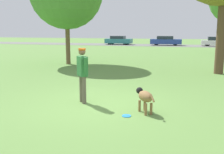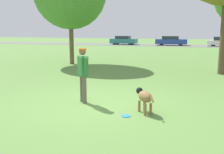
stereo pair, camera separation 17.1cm
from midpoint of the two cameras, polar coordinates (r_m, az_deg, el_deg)
name	(u,v)px [view 2 (the right image)]	position (r m, az deg, el deg)	size (l,w,h in m)	color
ground_plane	(95,104)	(8.08, -3.08, -5.78)	(120.00, 120.00, 0.00)	#608C42
far_road_strip	(174,46)	(38.91, 13.55, 6.68)	(120.00, 6.00, 0.01)	slate
person	(83,71)	(8.03, -5.75, 1.37)	(0.52, 0.56, 1.69)	#665B4C
dog	(144,97)	(7.15, 7.74, -4.34)	(0.66, 0.83, 0.64)	olive
frisbee	(126,116)	(6.93, 3.74, -8.46)	(0.24, 0.24, 0.02)	#268CE5
parked_car_teal	(124,40)	(40.47, 2.66, 7.99)	(4.03, 1.92, 1.32)	teal
parked_car_blue	(171,41)	(39.24, 12.87, 7.69)	(4.49, 1.86, 1.34)	#284293
parked_car_white	(222,42)	(39.24, 23.02, 7.11)	(4.10, 1.73, 1.30)	white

